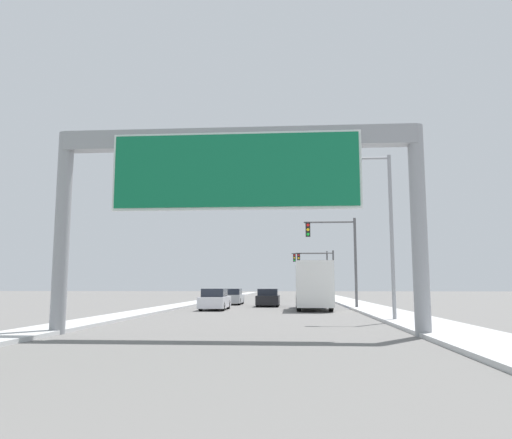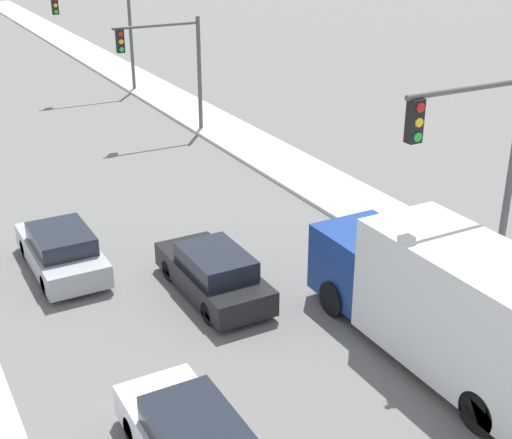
{
  "view_description": "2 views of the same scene",
  "coord_description": "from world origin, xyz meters",
  "px_view_note": "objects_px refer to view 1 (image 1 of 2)",
  "views": [
    {
      "loc": [
        1.98,
        0.3,
        1.74
      ],
      "look_at": [
        0.0,
        28.08,
        5.42
      ],
      "focal_mm": 35.0,
      "sensor_mm": 36.0,
      "label": 1
    },
    {
      "loc": [
        -7.75,
        25.62,
        10.43
      ],
      "look_at": [
        0.77,
        41.2,
        2.69
      ],
      "focal_mm": 50.0,
      "sensor_mm": 36.0,
      "label": 2
    }
  ],
  "objects_px": {
    "traffic_light_mid_block": "(321,267)",
    "sign_gantry": "(236,177)",
    "traffic_light_near_intersection": "(340,248)",
    "car_near_left": "(268,298)",
    "car_mid_center": "(232,297)",
    "traffic_light_far_intersection": "(316,266)",
    "truck_box_primary": "(313,286)",
    "car_near_right": "(215,300)",
    "street_lamp_right": "(386,222)"
  },
  "relations": [
    {
      "from": "car_near_right",
      "to": "traffic_light_far_intersection",
      "type": "bearing_deg",
      "value": 74.8
    },
    {
      "from": "car_near_left",
      "to": "truck_box_primary",
      "type": "bearing_deg",
      "value": -59.27
    },
    {
      "from": "street_lamp_right",
      "to": "traffic_light_near_intersection",
      "type": "bearing_deg",
      "value": 94.28
    },
    {
      "from": "traffic_light_near_intersection",
      "to": "car_near_right",
      "type": "bearing_deg",
      "value": -167.21
    },
    {
      "from": "traffic_light_far_intersection",
      "to": "truck_box_primary",
      "type": "bearing_deg",
      "value": -93.11
    },
    {
      "from": "car_near_right",
      "to": "car_near_left",
      "type": "xyz_separation_m",
      "value": [
        3.5,
        6.44,
        -0.02
      ]
    },
    {
      "from": "car_mid_center",
      "to": "traffic_light_mid_block",
      "type": "distance_m",
      "value": 15.2
    },
    {
      "from": "car_near_left",
      "to": "traffic_light_far_intersection",
      "type": "distance_m",
      "value": 26.4
    },
    {
      "from": "truck_box_primary",
      "to": "traffic_light_far_intersection",
      "type": "xyz_separation_m",
      "value": [
        1.71,
        31.51,
        2.59
      ]
    },
    {
      "from": "sign_gantry",
      "to": "street_lamp_right",
      "type": "relative_size",
      "value": 1.65
    },
    {
      "from": "sign_gantry",
      "to": "traffic_light_near_intersection",
      "type": "height_order",
      "value": "sign_gantry"
    },
    {
      "from": "car_mid_center",
      "to": "street_lamp_right",
      "type": "distance_m",
      "value": 23.86
    },
    {
      "from": "car_near_right",
      "to": "street_lamp_right",
      "type": "distance_m",
      "value": 15.57
    },
    {
      "from": "car_near_right",
      "to": "sign_gantry",
      "type": "bearing_deg",
      "value": -79.03
    },
    {
      "from": "sign_gantry",
      "to": "car_near_right",
      "type": "height_order",
      "value": "sign_gantry"
    },
    {
      "from": "traffic_light_near_intersection",
      "to": "street_lamp_right",
      "type": "relative_size",
      "value": 0.83
    },
    {
      "from": "truck_box_primary",
      "to": "traffic_light_near_intersection",
      "type": "relative_size",
      "value": 1.23
    },
    {
      "from": "car_near_right",
      "to": "traffic_light_far_intersection",
      "type": "relative_size",
      "value": 0.73
    },
    {
      "from": "truck_box_primary",
      "to": "street_lamp_right",
      "type": "relative_size",
      "value": 1.02
    },
    {
      "from": "truck_box_primary",
      "to": "traffic_light_near_intersection",
      "type": "xyz_separation_m",
      "value": [
        2.1,
        1.51,
        2.8
      ]
    },
    {
      "from": "car_near_left",
      "to": "traffic_light_mid_block",
      "type": "distance_m",
      "value": 16.8
    },
    {
      "from": "sign_gantry",
      "to": "car_near_left",
      "type": "xyz_separation_m",
      "value": [
        0.0,
        24.5,
        -4.96
      ]
    },
    {
      "from": "traffic_light_mid_block",
      "to": "street_lamp_right",
      "type": "bearing_deg",
      "value": -87.78
    },
    {
      "from": "car_near_left",
      "to": "traffic_light_mid_block",
      "type": "height_order",
      "value": "traffic_light_mid_block"
    },
    {
      "from": "sign_gantry",
      "to": "car_near_right",
      "type": "xyz_separation_m",
      "value": [
        -3.5,
        18.05,
        -4.94
      ]
    },
    {
      "from": "street_lamp_right",
      "to": "traffic_light_far_intersection",
      "type": "bearing_deg",
      "value": 91.82
    },
    {
      "from": "car_mid_center",
      "to": "car_near_right",
      "type": "height_order",
      "value": "car_near_right"
    },
    {
      "from": "sign_gantry",
      "to": "car_near_right",
      "type": "relative_size",
      "value": 2.92
    },
    {
      "from": "street_lamp_right",
      "to": "traffic_light_mid_block",
      "type": "bearing_deg",
      "value": 92.22
    },
    {
      "from": "truck_box_primary",
      "to": "car_near_left",
      "type": "bearing_deg",
      "value": 120.73
    },
    {
      "from": "truck_box_primary",
      "to": "car_near_right",
      "type": "bearing_deg",
      "value": -175.49
    },
    {
      "from": "truck_box_primary",
      "to": "traffic_light_mid_block",
      "type": "xyz_separation_m",
      "value": [
        1.8,
        21.51,
        2.18
      ]
    },
    {
      "from": "car_mid_center",
      "to": "truck_box_primary",
      "type": "relative_size",
      "value": 0.54
    },
    {
      "from": "car_near_right",
      "to": "truck_box_primary",
      "type": "xyz_separation_m",
      "value": [
        7.0,
        0.55,
        0.99
      ]
    },
    {
      "from": "car_near_left",
      "to": "traffic_light_near_intersection",
      "type": "distance_m",
      "value": 8.06
    },
    {
      "from": "car_near_right",
      "to": "traffic_light_mid_block",
      "type": "relative_size",
      "value": 0.81
    },
    {
      "from": "sign_gantry",
      "to": "car_near_left",
      "type": "relative_size",
      "value": 2.93
    },
    {
      "from": "car_near_right",
      "to": "traffic_light_far_intersection",
      "type": "distance_m",
      "value": 33.42
    },
    {
      "from": "car_mid_center",
      "to": "traffic_light_far_intersection",
      "type": "bearing_deg",
      "value": 68.37
    },
    {
      "from": "car_mid_center",
      "to": "traffic_light_far_intersection",
      "type": "height_order",
      "value": "traffic_light_far_intersection"
    },
    {
      "from": "sign_gantry",
      "to": "car_mid_center",
      "type": "xyz_separation_m",
      "value": [
        -3.5,
        28.15,
        -4.97
      ]
    },
    {
      "from": "sign_gantry",
      "to": "traffic_light_near_intersection",
      "type": "xyz_separation_m",
      "value": [
        5.6,
        20.12,
        -1.14
      ]
    },
    {
      "from": "car_mid_center",
      "to": "street_lamp_right",
      "type": "bearing_deg",
      "value": -64.59
    },
    {
      "from": "car_near_left",
      "to": "sign_gantry",
      "type": "bearing_deg",
      "value": -90.0
    },
    {
      "from": "sign_gantry",
      "to": "car_near_left",
      "type": "height_order",
      "value": "sign_gantry"
    },
    {
      "from": "car_mid_center",
      "to": "traffic_light_near_intersection",
      "type": "bearing_deg",
      "value": -41.43
    },
    {
      "from": "car_near_left",
      "to": "traffic_light_far_intersection",
      "type": "xyz_separation_m",
      "value": [
        5.21,
        25.62,
        3.6
      ]
    },
    {
      "from": "truck_box_primary",
      "to": "car_mid_center",
      "type": "bearing_deg",
      "value": 126.27
    },
    {
      "from": "traffic_light_mid_block",
      "to": "sign_gantry",
      "type": "bearing_deg",
      "value": -97.52
    },
    {
      "from": "car_near_right",
      "to": "truck_box_primary",
      "type": "relative_size",
      "value": 0.55
    }
  ]
}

